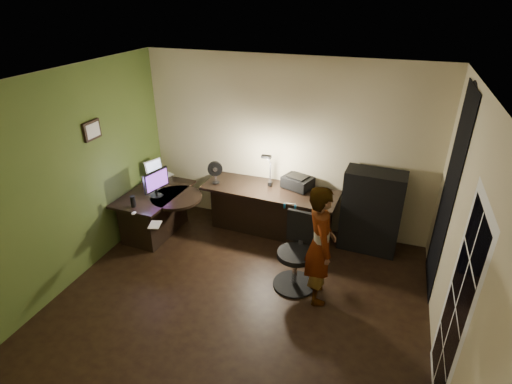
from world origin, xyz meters
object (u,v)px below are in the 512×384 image
(desk_left, at_px, (157,213))
(desk_right, at_px, (270,211))
(cabinet, at_px, (371,211))
(person, at_px, (320,245))
(office_chair, at_px, (296,254))
(monitor, at_px, (156,187))

(desk_left, distance_m, desk_right, 1.78)
(cabinet, xyz_separation_m, person, (-0.50, -1.32, 0.15))
(desk_left, distance_m, cabinet, 3.27)
(office_chair, xyz_separation_m, person, (0.32, -0.11, 0.28))
(desk_left, height_order, cabinet, cabinet)
(monitor, height_order, person, person)
(desk_left, relative_size, office_chair, 1.25)
(desk_left, distance_m, monitor, 0.51)
(person, bearing_deg, desk_left, 55.16)
(cabinet, height_order, office_chair, cabinet)
(office_chair, bearing_deg, person, -14.18)
(monitor, bearing_deg, person, 1.61)
(desk_left, distance_m, office_chair, 2.43)
(monitor, bearing_deg, cabinet, 27.66)
(monitor, bearing_deg, desk_left, 156.86)
(cabinet, height_order, monitor, cabinet)
(desk_left, height_order, desk_right, desk_right)
(desk_right, bearing_deg, cabinet, 6.19)
(desk_left, relative_size, monitor, 2.71)
(cabinet, xyz_separation_m, monitor, (-3.10, -0.75, 0.24))
(cabinet, distance_m, office_chair, 1.47)
(cabinet, relative_size, person, 0.80)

